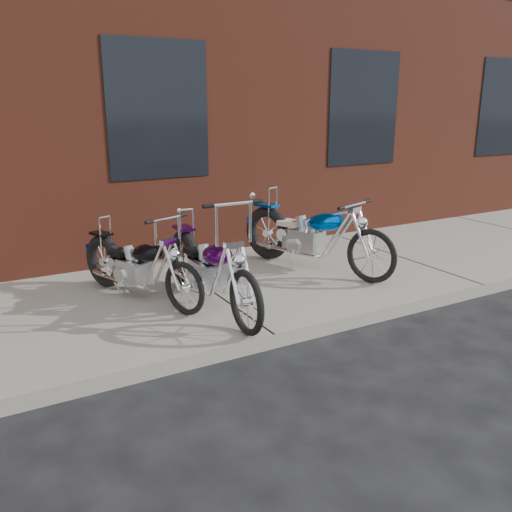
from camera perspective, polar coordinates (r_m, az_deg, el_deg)
ground at (r=5.33m, az=1.96°, el=-9.73°), size 120.00×120.00×0.00m
sidewalk at (r=6.52m, az=-4.91°, el=-4.13°), size 22.00×3.00×0.15m
building_brick at (r=12.47m, az=-19.06°, el=22.92°), size 22.00×10.00×8.00m
chopper_purple at (r=5.84m, az=-4.86°, el=-1.61°), size 0.54×2.23×1.25m
chopper_blue at (r=7.19m, az=5.92°, el=1.90°), size 0.95×2.25×1.03m
chopper_third at (r=6.21m, az=-12.29°, el=-1.25°), size 0.82×1.91×1.02m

